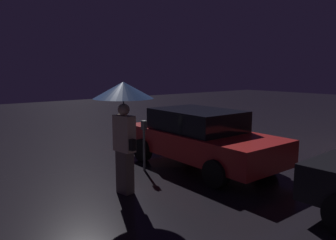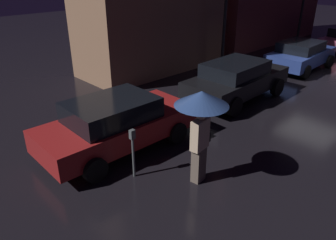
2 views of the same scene
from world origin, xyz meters
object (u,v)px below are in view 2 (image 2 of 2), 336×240
parked_car_blue (301,55)px  parking_meter (133,148)px  pedestrian_with_umbrella (201,111)px  street_lamp_near (226,0)px  parked_car_black (237,79)px  parked_car_red (116,123)px

parked_car_blue → parking_meter: size_ratio=3.26×
pedestrian_with_umbrella → street_lamp_near: bearing=-152.9°
parked_car_black → street_lamp_near: street_lamp_near is taller
parked_car_red → parked_car_black: size_ratio=0.96×
parking_meter → parked_car_red: bearing=69.1°
parked_car_red → street_lamp_near: size_ratio=0.88×
parked_car_red → pedestrian_with_umbrella: bearing=-79.0°
parked_car_red → parked_car_blue: (10.83, 0.11, -0.04)m
street_lamp_near → parked_car_blue: bearing=-42.9°
parked_car_red → parking_meter: bearing=-110.0°
parked_car_blue → pedestrian_with_umbrella: size_ratio=1.82×
parking_meter → street_lamp_near: 9.82m
parked_car_blue → street_lamp_near: 4.51m
parked_car_red → parked_car_blue: parked_car_red is taller
parking_meter → street_lamp_near: (8.60, 4.07, 2.42)m
parked_car_blue → street_lamp_near: bearing=135.1°
parked_car_black → parked_car_red: bearing=177.7°
parked_car_black → pedestrian_with_umbrella: size_ratio=2.03×
parked_car_black → street_lamp_near: bearing=43.9°
parked_car_black → parked_car_blue: (5.44, 0.16, -0.05)m
parked_car_red → parked_car_blue: 10.83m
parked_car_black → parking_meter: parked_car_black is taller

